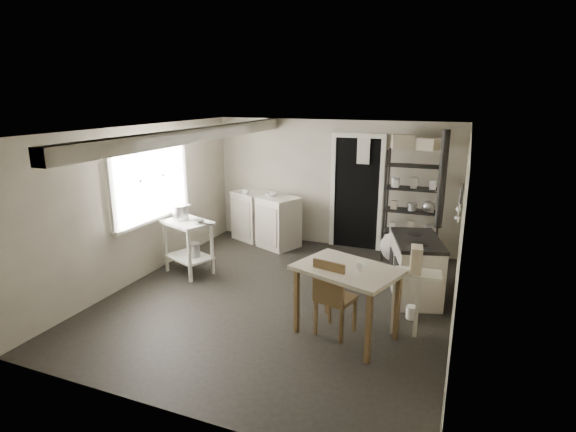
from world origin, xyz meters
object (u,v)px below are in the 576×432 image
at_px(work_table, 346,306).
at_px(flour_sack, 393,247).
at_px(base_cabinets, 265,219).
at_px(stove, 416,266).
at_px(prep_table, 189,248).
at_px(chair, 336,295).
at_px(shelf_rack, 412,206).
at_px(stockpot, 181,213).

height_order(work_table, flour_sack, work_table).
relative_size(work_table, flour_sack, 2.10).
height_order(base_cabinets, stove, base_cabinets).
relative_size(prep_table, base_cabinets, 0.59).
relative_size(base_cabinets, work_table, 1.27).
bearing_deg(chair, shelf_rack, 92.49).
bearing_deg(work_table, prep_table, 160.89).
relative_size(stockpot, chair, 0.27).
xyz_separation_m(prep_table, base_cabinets, (0.49, 1.82, 0.06)).
relative_size(chair, flour_sack, 1.79).
distance_m(chair, flour_sack, 2.67).
xyz_separation_m(prep_table, work_table, (2.78, -0.96, -0.02)).
distance_m(stockpot, work_table, 3.15).
bearing_deg(stockpot, stove, 6.15).
xyz_separation_m(stockpot, flour_sack, (3.05, 1.66, -0.70)).
height_order(stockpot, base_cabinets, stockpot).
xyz_separation_m(prep_table, shelf_rack, (3.14, 1.83, 0.55)).
bearing_deg(stockpot, prep_table, -19.30).
relative_size(base_cabinets, stove, 1.33).
distance_m(prep_table, flour_sack, 3.37).
bearing_deg(chair, flour_sack, 97.16).
distance_m(prep_table, base_cabinets, 1.88).
xyz_separation_m(shelf_rack, flour_sack, (-0.24, -0.12, -0.71)).
relative_size(shelf_rack, stove, 1.76).
xyz_separation_m(base_cabinets, work_table, (2.29, -2.78, -0.08)).
relative_size(base_cabinets, chair, 1.49).
xyz_separation_m(base_cabinets, shelf_rack, (2.65, 0.01, 0.49)).
bearing_deg(shelf_rack, base_cabinets, 178.16).
height_order(work_table, chair, chair).
distance_m(base_cabinets, work_table, 3.60).
xyz_separation_m(stove, work_table, (-0.62, -1.40, -0.06)).
relative_size(stockpot, flour_sack, 0.49).
bearing_deg(shelf_rack, flour_sack, -155.68).
bearing_deg(flour_sack, chair, -95.47).
relative_size(stove, chair, 1.12).
xyz_separation_m(stockpot, work_table, (2.93, -1.01, -0.56)).
xyz_separation_m(work_table, chair, (-0.13, 0.02, 0.10)).
xyz_separation_m(prep_table, chair, (2.65, -0.94, 0.08)).
xyz_separation_m(work_table, flour_sack, (0.12, 2.67, -0.14)).
bearing_deg(prep_table, work_table, -19.11).
xyz_separation_m(stove, chair, (-0.75, -1.38, 0.04)).
height_order(prep_table, base_cabinets, base_cabinets).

